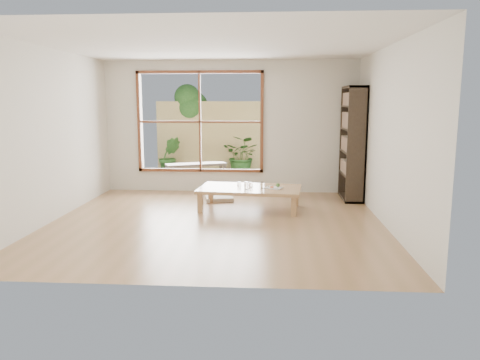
# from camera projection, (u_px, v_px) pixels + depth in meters

# --- Properties ---
(ground) EXTENTS (5.00, 5.00, 0.00)m
(ground) POSITION_uv_depth(u_px,v_px,m) (216.00, 222.00, 7.10)
(ground) COLOR #A67A53
(ground) RESTS_ON ground
(low_table) EXTENTS (1.78, 1.11, 0.37)m
(low_table) POSITION_uv_depth(u_px,v_px,m) (250.00, 190.00, 7.89)
(low_table) COLOR #B07E55
(low_table) RESTS_ON ground
(floor_cushion) EXTENTS (0.58, 0.58, 0.07)m
(floor_cushion) POSITION_uv_depth(u_px,v_px,m) (219.00, 198.00, 8.67)
(floor_cushion) COLOR silver
(floor_cushion) RESTS_ON ground
(bookshelf) EXTENTS (0.33, 0.94, 2.08)m
(bookshelf) POSITION_uv_depth(u_px,v_px,m) (352.00, 143.00, 8.62)
(bookshelf) COLOR #33271C
(bookshelf) RESTS_ON ground
(glass_tall) EXTENTS (0.07, 0.07, 0.13)m
(glass_tall) POSITION_uv_depth(u_px,v_px,m) (246.00, 185.00, 7.72)
(glass_tall) COLOR silver
(glass_tall) RESTS_ON low_table
(glass_mid) EXTENTS (0.07, 0.07, 0.10)m
(glass_mid) POSITION_uv_depth(u_px,v_px,m) (263.00, 185.00, 7.82)
(glass_mid) COLOR silver
(glass_mid) RESTS_ON low_table
(glass_short) EXTENTS (0.06, 0.06, 0.08)m
(glass_short) POSITION_uv_depth(u_px,v_px,m) (251.00, 185.00, 7.93)
(glass_short) COLOR silver
(glass_short) RESTS_ON low_table
(glass_small) EXTENTS (0.06, 0.06, 0.07)m
(glass_small) POSITION_uv_depth(u_px,v_px,m) (239.00, 184.00, 8.02)
(glass_small) COLOR silver
(glass_small) RESTS_ON low_table
(food_tray) EXTENTS (0.32, 0.28, 0.09)m
(food_tray) POSITION_uv_depth(u_px,v_px,m) (274.00, 187.00, 7.81)
(food_tray) COLOR white
(food_tray) RESTS_ON low_table
(deck) EXTENTS (2.80, 2.00, 0.05)m
(deck) POSITION_uv_depth(u_px,v_px,m) (209.00, 181.00, 10.64)
(deck) COLOR #3A322A
(deck) RESTS_ON ground
(garden_bench) EXTENTS (1.37, 0.88, 0.42)m
(garden_bench) POSITION_uv_depth(u_px,v_px,m) (196.00, 166.00, 10.38)
(garden_bench) COLOR #33271C
(garden_bench) RESTS_ON deck
(bamboo_fence) EXTENTS (2.80, 0.06, 1.80)m
(bamboo_fence) POSITION_uv_depth(u_px,v_px,m) (214.00, 138.00, 11.48)
(bamboo_fence) COLOR tan
(bamboo_fence) RESTS_ON ground
(shrub_right) EXTENTS (1.08, 1.02, 0.96)m
(shrub_right) POSITION_uv_depth(u_px,v_px,m) (243.00, 155.00, 11.30)
(shrub_right) COLOR #335E22
(shrub_right) RESTS_ON deck
(shrub_left) EXTENTS (0.61, 0.54, 0.94)m
(shrub_left) POSITION_uv_depth(u_px,v_px,m) (170.00, 156.00, 11.22)
(shrub_left) COLOR #335E22
(shrub_left) RESTS_ON deck
(garden_tree) EXTENTS (1.04, 0.85, 2.22)m
(garden_tree) POSITION_uv_depth(u_px,v_px,m) (188.00, 108.00, 11.70)
(garden_tree) COLOR #4C3D2D
(garden_tree) RESTS_ON ground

